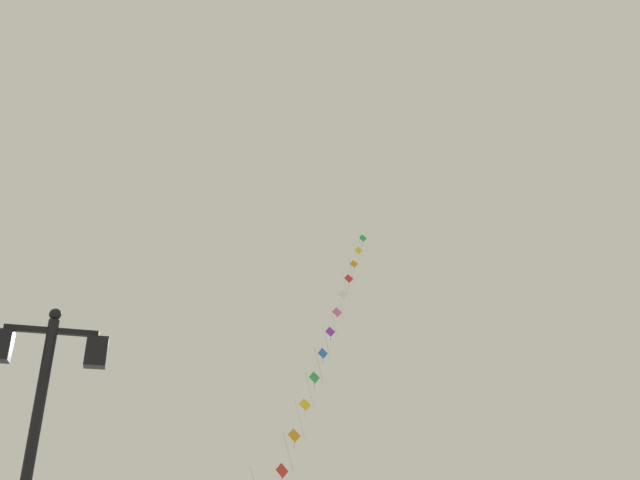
# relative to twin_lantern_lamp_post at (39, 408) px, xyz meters

# --- Properties ---
(twin_lantern_lamp_post) EXTENTS (1.47, 0.28, 4.38)m
(twin_lantern_lamp_post) POSITION_rel_twin_lantern_lamp_post_xyz_m (0.00, 0.00, 0.00)
(twin_lantern_lamp_post) COLOR black
(twin_lantern_lamp_post) RESTS_ON ground_plane
(kite_train) EXTENTS (8.78, 11.92, 16.49)m
(kite_train) POSITION_rel_twin_lantern_lamp_post_xyz_m (9.50, 16.26, 5.88)
(kite_train) COLOR brown
(kite_train) RESTS_ON ground_plane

